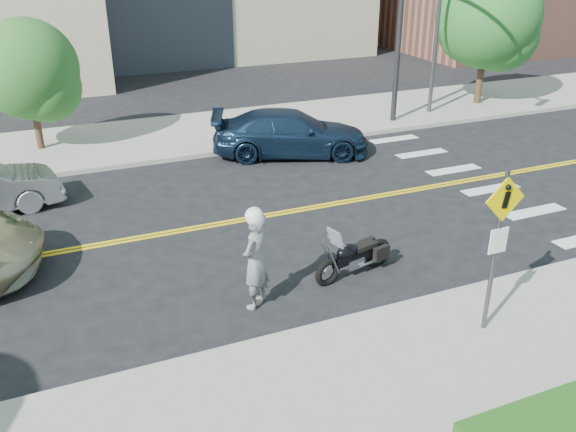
% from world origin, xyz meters
% --- Properties ---
extents(ground_plane, '(120.00, 120.00, 0.00)m').
position_xyz_m(ground_plane, '(0.00, 0.00, 0.00)').
color(ground_plane, black).
rests_on(ground_plane, ground).
extents(sidewalk_far, '(60.00, 5.00, 0.15)m').
position_xyz_m(sidewalk_far, '(0.00, 7.50, 0.07)').
color(sidewalk_far, '#9E9B91').
rests_on(sidewalk_far, ground_plane).
extents(lamp_post, '(0.16, 0.16, 8.00)m').
position_xyz_m(lamp_post, '(12.00, 6.50, 4.15)').
color(lamp_post, '#4C4C51').
rests_on(lamp_post, sidewalk_far).
extents(pedestrian_sign, '(0.78, 0.08, 3.00)m').
position_xyz_m(pedestrian_sign, '(4.20, -6.31, 1.96)').
color(pedestrian_sign, '#4C4C51').
rests_on(pedestrian_sign, sidewalk_near).
extents(motorcyclist, '(0.84, 0.82, 2.07)m').
position_xyz_m(motorcyclist, '(0.81, -3.80, 1.03)').
color(motorcyclist, '#A7A7AB').
rests_on(motorcyclist, ground).
extents(motorcycle, '(2.06, 1.04, 1.20)m').
position_xyz_m(motorcycle, '(3.13, -3.48, 0.60)').
color(motorcycle, black).
rests_on(motorcycle, ground).
extents(parked_car_blue, '(5.42, 3.64, 1.46)m').
position_xyz_m(parked_car_blue, '(4.97, 4.20, 0.73)').
color(parked_car_blue, '#152841').
rests_on(parked_car_blue, ground).
extents(tree_far_a, '(3.16, 3.16, 4.31)m').
position_xyz_m(tree_far_a, '(-2.53, 7.66, 2.73)').
color(tree_far_a, '#382619').
rests_on(tree_far_a, ground).
extents(tree_far_b, '(4.15, 4.15, 5.74)m').
position_xyz_m(tree_far_b, '(14.70, 6.92, 3.66)').
color(tree_far_b, '#382619').
rests_on(tree_far_b, ground).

